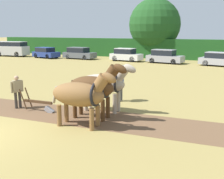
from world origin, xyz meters
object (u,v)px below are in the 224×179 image
Objects in this scene: farmer_beside_team at (121,82)px; parked_car_center at (126,55)px; plow at (41,105)px; parked_car_left at (46,53)px; parked_van at (12,49)px; draft_horse_lead_right at (94,87)px; parked_car_center_left at (79,53)px; parked_car_right at (220,59)px; draft_horse_lead_left at (80,94)px; farmer_at_plow at (17,90)px; parked_car_center_right at (165,57)px; tree_far_left at (155,24)px; draft_horse_trail_left at (104,84)px.

parked_car_center is at bearing 107.07° from farmer_beside_team.
plow is 0.43× the size of parked_car_left.
parked_van is (-25.51, 17.63, 0.06)m from farmer_beside_team.
draft_horse_lead_right is at bearing -45.65° from parked_van.
parked_car_center_left is 17.64m from parked_car_right.
draft_horse_lead_right is 26.21m from parked_car_center_left.
draft_horse_lead_left is 4.30m from farmer_at_plow.
parked_car_center_right is at bearing 93.32° from draft_horse_lead_left.
parked_car_center_right reaches higher than parked_car_center_left.
parked_car_left is (-19.51, 22.02, -0.57)m from draft_horse_lead_left.
farmer_beside_team is 18.85m from parked_car_center_right.
parked_car_center_right is (16.46, 0.99, 0.04)m from parked_car_left.
tree_far_left is 4.60× the size of farmer_beside_team.
tree_far_left is at bearing 123.15° from parked_car_center_right.
parked_car_center_right is at bearing 3.30° from parked_car_center.
farmer_at_plow is at bearing -97.69° from parked_car_right.
parked_car_center_left is 6.68m from parked_car_center.
draft_horse_lead_left is 1.16m from draft_horse_lead_right.
parked_van is 17.84m from parked_car_center.
draft_horse_trail_left is 32.32m from parked_van.
parked_car_center_right is at bearing -4.06° from parked_van.
plow is at bearing -82.68° from tree_far_left.
draft_horse_trail_left is (-0.09, 1.15, -0.05)m from draft_horse_lead_right.
parked_car_left is 0.95× the size of parked_car_center_right.
plow is at bearing -41.33° from parked_car_left.
draft_horse_lead_left is 1.61× the size of plow.
draft_horse_lead_left is at bearing -47.08° from parked_van.
draft_horse_trail_left is at bearing -92.19° from farmer_beside_team.
draft_horse_trail_left is 0.70× the size of parked_car_left.
tree_far_left reaches higher than parked_car_right.
draft_horse_lead_left is at bearing -38.20° from parked_car_left.
farmer_at_plow reaches higher than parked_car_left.
draft_horse_lead_right reaches higher than parked_car_left.
parked_car_right is at bearing 78.33° from draft_horse_lead_left.
parked_car_center_right is (-3.05, 23.01, -0.53)m from draft_horse_lead_left.
parked_car_center is at bearing 116.01° from farmer_at_plow.
draft_horse_lead_right is 0.61× the size of parked_car_right.
parked_car_right is at bearing 74.71° from farmer_beside_team.
parked_car_left is (-19.24, 17.65, -0.34)m from farmer_beside_team.
parked_van is at bearing 135.28° from draft_horse_lead_left.
parked_van is 1.25× the size of parked_car_left.
parked_car_center reaches higher than parked_car_center_left.
parked_car_center_left is (-14.58, 21.76, -0.62)m from draft_horse_lead_right.
parked_car_center is 4.93m from parked_car_center_right.
parked_car_left is at bearing -167.52° from parked_car_center_left.
farmer_at_plow is (2.32, -28.75, -3.63)m from tree_far_left.
farmer_beside_team reaches higher than parked_car_right.
farmer_beside_team is at bearing -89.58° from parked_car_right.
parked_car_center is at bearing -175.21° from parked_car_center_right.
draft_horse_lead_right is 22.07m from parked_car_center_right.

